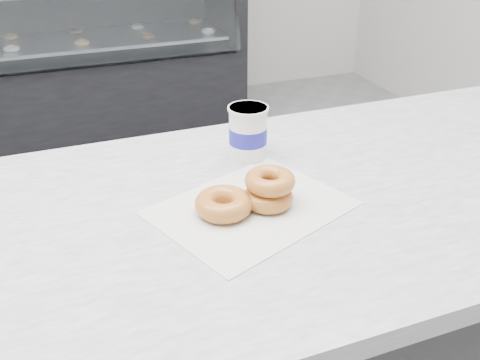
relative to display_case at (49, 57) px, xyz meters
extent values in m
plane|color=gray|center=(0.00, -2.12, -0.49)|extent=(5.00, 5.00, 0.00)
cube|color=silver|center=(0.00, -2.72, 0.39)|extent=(3.06, 0.76, 0.04)
cube|color=black|center=(0.00, -0.02, -0.24)|extent=(2.40, 0.70, 0.50)
cube|color=white|center=(0.00, -0.33, 0.38)|extent=(2.28, 0.16, 0.70)
cube|color=silver|center=(0.00, -0.02, 0.09)|extent=(2.20, 0.55, 0.02)
cube|color=silver|center=(0.26, -2.74, 0.41)|extent=(0.41, 0.36, 0.00)
torus|color=#C27835|center=(0.20, -2.74, 0.43)|extent=(0.12, 0.12, 0.04)
torus|color=#C27835|center=(0.29, -2.74, 0.43)|extent=(0.09, 0.09, 0.03)
torus|color=#C27835|center=(0.29, -2.74, 0.46)|extent=(0.13, 0.13, 0.03)
cylinder|color=white|center=(0.33, -2.54, 0.47)|extent=(0.11, 0.11, 0.12)
cylinder|color=white|center=(0.33, -2.54, 0.52)|extent=(0.09, 0.09, 0.01)
cylinder|color=#1F1B99|center=(0.33, -2.54, 0.46)|extent=(0.11, 0.11, 0.04)
camera|label=1|loc=(-0.07, -3.53, 0.93)|focal=40.00mm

